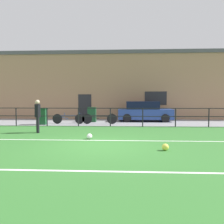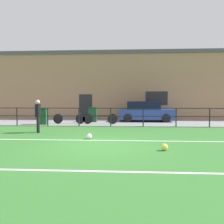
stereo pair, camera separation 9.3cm
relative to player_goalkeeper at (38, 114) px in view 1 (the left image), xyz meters
name	(u,v)px [view 1 (the left image)]	position (x,y,z in m)	size (l,w,h in m)	color
ground	(100,146)	(3.49, -3.11, -0.96)	(60.00, 44.00, 0.04)	#33702D
field_line_touchline	(103,140)	(3.49, -2.03, -0.94)	(36.00, 0.11, 0.00)	white
field_line_hash	(87,171)	(3.49, -6.07, -0.94)	(36.00, 0.11, 0.00)	white
pavement_strip	(112,122)	(3.49, 5.39, -0.93)	(48.00, 5.00, 0.02)	gray
perimeter_fence	(110,114)	(3.49, 2.89, -0.19)	(36.07, 0.07, 1.15)	black
clubhouse_facade	(115,86)	(3.49, 9.09, 1.95)	(28.00, 2.56, 5.77)	#A37A5B
player_goalkeeper	(38,114)	(0.00, 0.00, 0.00)	(0.29, 0.42, 1.66)	black
soccer_ball_match	(165,147)	(5.70, -3.77, -0.83)	(0.23, 0.23, 0.23)	#E5E04C
soccer_ball_spare	(89,136)	(2.89, -1.73, -0.82)	(0.23, 0.23, 0.23)	white
parked_car_red	(144,112)	(5.88, 6.19, -0.20)	(4.06, 1.77, 1.51)	#28428E
bicycle_parked_0	(68,119)	(0.56, 4.09, -0.57)	(2.20, 0.04, 0.76)	black
bicycle_parked_2	(99,119)	(2.68, 4.09, -0.56)	(2.38, 0.04, 0.78)	black
trash_bin_0	(92,114)	(1.97, 5.52, -0.38)	(0.63, 0.54, 1.08)	#194C28
trash_bin_1	(42,116)	(-1.08, 3.57, -0.38)	(0.63, 0.53, 1.07)	#194C28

